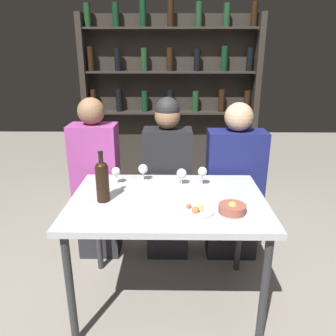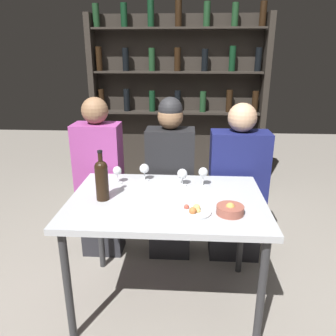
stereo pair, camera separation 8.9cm
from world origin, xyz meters
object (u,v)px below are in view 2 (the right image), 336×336
wine_bottle (102,178)px  wine_glass_0 (203,173)px  wine_glass_2 (182,174)px  snack_bowl (230,210)px  wine_glass_3 (117,172)px  seated_person_center (170,183)px  seated_person_left (100,183)px  food_plate_0 (194,211)px  wine_glass_1 (144,169)px  seated_person_right (237,189)px

wine_bottle → wine_glass_0: bearing=22.3°
wine_glass_2 → snack_bowl: wine_glass_2 is taller
wine_glass_3 → seated_person_center: bearing=45.4°
seated_person_center → seated_person_left: bearing=180.0°
wine_glass_0 → wine_glass_2: size_ratio=1.14×
snack_bowl → seated_person_left: seated_person_left is taller
wine_glass_3 → food_plate_0: 0.65m
wine_glass_2 → seated_person_left: seated_person_left is taller
wine_glass_2 → seated_person_center: bearing=105.8°
wine_glass_1 → seated_person_right: size_ratio=0.10×
seated_person_left → seated_person_center: bearing=-0.0°
seated_person_right → wine_glass_2: bearing=-140.4°
wine_glass_1 → snack_bowl: wine_glass_1 is taller
wine_glass_3 → seated_person_left: (-0.22, 0.34, -0.22)m
wine_glass_3 → seated_person_left: bearing=122.9°
seated_person_center → seated_person_right: bearing=0.0°
wine_glass_0 → seated_person_center: bearing=123.2°
seated_person_center → wine_glass_2: bearing=-74.2°
seated_person_center → seated_person_right: size_ratio=1.03×
seated_person_center → seated_person_right: (0.51, 0.00, -0.04)m
wine_glass_3 → food_plate_0: bearing=-38.9°
wine_glass_2 → seated_person_right: (0.41, 0.34, -0.24)m
wine_glass_3 → seated_person_right: 0.94m
wine_glass_0 → snack_bowl: (0.13, -0.39, -0.07)m
food_plate_0 → seated_person_left: (-0.72, 0.74, -0.15)m
snack_bowl → seated_person_center: bearing=116.1°
wine_glass_0 → wine_glass_1: wine_glass_0 is taller
wine_glass_1 → wine_glass_3: wine_glass_1 is taller
wine_glass_0 → wine_glass_3: bearing=178.2°
food_plate_0 → wine_glass_2: bearing=100.1°
wine_bottle → seated_person_left: (-0.18, 0.60, -0.27)m
wine_glass_1 → wine_glass_3: bearing=-160.5°
seated_person_center → snack_bowl: bearing=-63.9°
wine_glass_1 → food_plate_0: wine_glass_1 is taller
wine_glass_3 → snack_bowl: (0.69, -0.40, -0.06)m
wine_glass_3 → wine_glass_0: bearing=-1.8°
seated_person_right → wine_glass_1: bearing=-157.7°
seated_person_left → snack_bowl: bearing=-39.0°
food_plate_0 → seated_person_right: (0.34, 0.74, -0.17)m
seated_person_center → seated_person_right: seated_person_center is taller
wine_glass_2 → wine_bottle: bearing=-151.3°
seated_person_right → seated_person_left: bearing=180.0°
wine_bottle → wine_glass_2: (0.46, 0.25, -0.06)m
wine_glass_3 → seated_person_right: (0.84, 0.34, -0.24)m
wine_glass_0 → snack_bowl: 0.41m
wine_glass_0 → food_plate_0: bearing=-99.3°
seated_person_left → seated_person_center: seated_person_center is taller
wine_glass_0 → seated_person_center: (-0.23, 0.35, -0.22)m
food_plate_0 → seated_person_center: (-0.17, 0.74, -0.14)m
wine_glass_1 → wine_glass_2: 0.27m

